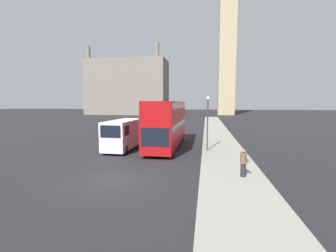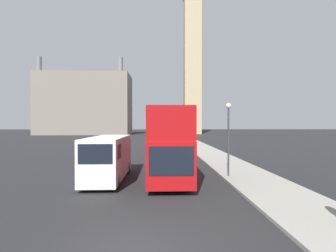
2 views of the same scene
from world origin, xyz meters
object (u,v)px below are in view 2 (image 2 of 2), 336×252
at_px(clock_tower, 192,40).
at_px(red_double_decker_bus, 168,139).
at_px(white_van, 108,157).
at_px(street_lamp, 228,127).

bearing_deg(clock_tower, red_double_decker_bus, -99.56).
distance_m(red_double_decker_bus, white_van, 4.54).
relative_size(red_double_decker_bus, street_lamp, 2.26).
height_order(white_van, street_lamp, street_lamp).
bearing_deg(clock_tower, white_van, -102.44).
distance_m(clock_tower, street_lamp, 75.79).
bearing_deg(street_lamp, white_van, -177.56).
xyz_separation_m(red_double_decker_bus, white_van, (-3.93, -2.03, -1.05)).
bearing_deg(red_double_decker_bus, street_lamp, -22.76).
height_order(red_double_decker_bus, white_van, red_double_decker_bus).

